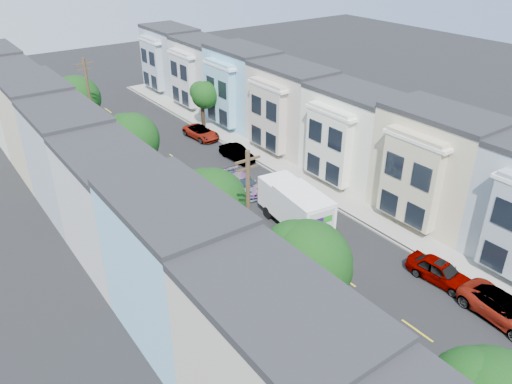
{
  "coord_description": "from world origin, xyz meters",
  "views": [
    {
      "loc": [
        -20.25,
        -18.07,
        20.75
      ],
      "look_at": [
        0.01,
        9.96,
        2.2
      ],
      "focal_mm": 35.0,
      "sensor_mm": 36.0,
      "label": 1
    }
  ],
  "objects": [
    {
      "name": "townhouse_row_right",
      "position": [
        11.15,
        15.0,
        0.0
      ],
      "size": [
        5.0,
        70.0,
        8.5
      ],
      "primitive_type": "cube",
      "color": "white",
      "rests_on": "ground"
    },
    {
      "name": "tree_d",
      "position": [
        -6.3,
        18.69,
        5.19
      ],
      "size": [
        4.47,
        4.47,
        7.45
      ],
      "color": "black",
      "rests_on": "ground"
    },
    {
      "name": "lead_sedan",
      "position": [
        1.63,
        14.11,
        0.7
      ],
      "size": [
        2.24,
        4.79,
        1.4
      ],
      "primitive_type": "imported",
      "rotation": [
        0.0,
        0.0,
        -0.06
      ],
      "color": "#242528",
      "rests_on": "ground"
    },
    {
      "name": "sidewalk_left",
      "position": [
        -7.35,
        15.0,
        0.07
      ],
      "size": [
        2.6,
        70.0,
        0.15
      ],
      "primitive_type": "cube",
      "color": "gray",
      "rests_on": "ground"
    },
    {
      "name": "tree_far_r",
      "position": [
        6.89,
        29.44,
        3.86
      ],
      "size": [
        3.1,
        3.1,
        5.46
      ],
      "color": "black",
      "rests_on": "ground"
    },
    {
      "name": "curb_left",
      "position": [
        -6.05,
        15.0,
        0.07
      ],
      "size": [
        0.3,
        70.0,
        0.15
      ],
      "primitive_type": "cube",
      "color": "gray",
      "rests_on": "ground"
    },
    {
      "name": "sidewalk_right",
      "position": [
        7.35,
        15.0,
        0.07
      ],
      "size": [
        2.6,
        70.0,
        0.15
      ],
      "primitive_type": "cube",
      "color": "gray",
      "rests_on": "ground"
    },
    {
      "name": "tree_b",
      "position": [
        -6.3,
        -3.01,
        5.57
      ],
      "size": [
        4.7,
        4.7,
        7.95
      ],
      "color": "black",
      "rests_on": "ground"
    },
    {
      "name": "parked_left_d",
      "position": [
        -4.9,
        12.76,
        0.72
      ],
      "size": [
        2.53,
        5.26,
        1.44
      ],
      "primitive_type": "imported",
      "rotation": [
        0.0,
        0.0,
        -0.03
      ],
      "color": "#3D0B14",
      "rests_on": "ground"
    },
    {
      "name": "fedex_truck",
      "position": [
        1.52,
        6.93,
        1.87
      ],
      "size": [
        2.68,
        6.97,
        3.34
      ],
      "rotation": [
        0.0,
        0.0,
        -0.12
      ],
      "color": "white",
      "rests_on": "ground"
    },
    {
      "name": "centerline",
      "position": [
        0.0,
        15.0,
        0.0
      ],
      "size": [
        0.12,
        70.0,
        0.01
      ],
      "primitive_type": "cube",
      "color": "gold",
      "rests_on": "ground"
    },
    {
      "name": "ground",
      "position": [
        0.0,
        0.0,
        0.0
      ],
      "size": [
        160.0,
        160.0,
        0.0
      ],
      "primitive_type": "plane",
      "color": "black",
      "rests_on": "ground"
    },
    {
      "name": "parked_right_a",
      "position": [
        4.9,
        -8.3,
        0.74
      ],
      "size": [
        2.84,
        5.52,
        1.49
      ],
      "primitive_type": "imported",
      "rotation": [
        0.0,
        0.0,
        -0.07
      ],
      "color": "slate",
      "rests_on": "ground"
    },
    {
      "name": "townhouse_row_left",
      "position": [
        -11.15,
        15.0,
        0.0
      ],
      "size": [
        5.0,
        70.0,
        8.5
      ],
      "primitive_type": "cube",
      "color": "white",
      "rests_on": "ground"
    },
    {
      "name": "parked_left_c",
      "position": [
        -4.9,
        0.47,
        0.71
      ],
      "size": [
        1.54,
        4.26,
        1.41
      ],
      "primitive_type": "imported",
      "rotation": [
        0.0,
        0.0,
        0.01
      ],
      "color": "#9DA3A7",
      "rests_on": "ground"
    },
    {
      "name": "parked_right_c",
      "position": [
        4.9,
        19.99,
        0.7
      ],
      "size": [
        1.71,
        4.26,
        1.39
      ],
      "primitive_type": "imported",
      "rotation": [
        0.0,
        0.0,
        0.06
      ],
      "color": "black",
      "rests_on": "ground"
    },
    {
      "name": "parked_right_b",
      "position": [
        4.9,
        -3.87,
        0.76
      ],
      "size": [
        2.16,
        4.82,
        1.52
      ],
      "primitive_type": "imported",
      "rotation": [
        0.0,
        0.0,
        0.08
      ],
      "color": "white",
      "rests_on": "ground"
    },
    {
      "name": "parked_right_d",
      "position": [
        4.9,
        27.0,
        0.66
      ],
      "size": [
        2.59,
        4.95,
        1.33
      ],
      "primitive_type": "imported",
      "rotation": [
        0.0,
        0.0,
        0.08
      ],
      "color": "black",
      "rests_on": "ground"
    },
    {
      "name": "tree_e",
      "position": [
        -6.3,
        32.41,
        5.15
      ],
      "size": [
        4.7,
        4.7,
        7.52
      ],
      "color": "black",
      "rests_on": "ground"
    },
    {
      "name": "road_slab",
      "position": [
        0.0,
        15.0,
        0.01
      ],
      "size": [
        12.0,
        70.0,
        0.02
      ],
      "primitive_type": "cube",
      "color": "black",
      "rests_on": "ground"
    },
    {
      "name": "utility_pole_near",
      "position": [
        -6.3,
        2.0,
        5.15
      ],
      "size": [
        1.6,
        0.26,
        10.0
      ],
      "color": "#42301E",
      "rests_on": "ground"
    },
    {
      "name": "curb_right",
      "position": [
        6.05,
        15.0,
        0.07
      ],
      "size": [
        0.3,
        70.0,
        0.15
      ],
      "primitive_type": "cube",
      "color": "gray",
      "rests_on": "ground"
    },
    {
      "name": "utility_pole_far",
      "position": [
        -6.3,
        28.0,
        5.15
      ],
      "size": [
        1.6,
        0.26,
        10.0
      ],
      "color": "#42301E",
      "rests_on": "ground"
    },
    {
      "name": "tree_c",
      "position": [
        -6.3,
        6.16,
        5.0
      ],
      "size": [
        4.54,
        4.54,
        7.29
      ],
      "color": "black",
      "rests_on": "ground"
    }
  ]
}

